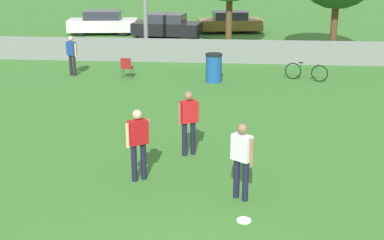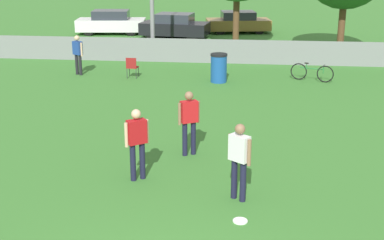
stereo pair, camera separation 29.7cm
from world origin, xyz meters
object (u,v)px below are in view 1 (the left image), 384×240
Objects in this scene: player_thrower_red at (189,118)px; frisbee_disc at (244,220)px; spectator_in_blue at (72,53)px; parked_car_white at (103,23)px; player_receiver_white at (242,156)px; trash_bin at (214,68)px; bicycle_sideline at (306,72)px; parked_car_dark at (167,26)px; parked_car_tan at (230,22)px; player_defender_red at (138,140)px; folding_chair_sideline at (127,66)px.

frisbee_disc is (1.39, -3.38, -0.96)m from player_thrower_red.
spectator_in_blue is 11.18m from parked_car_white.
player_thrower_red is at bearing 155.21° from player_receiver_white.
player_thrower_red is 1.48× the size of trash_bin.
trash_bin reaches higher than bicycle_sideline.
parked_car_dark is 4.36m from parked_car_tan.
parked_car_tan is (0.36, 13.09, 0.08)m from trash_bin.
parked_car_dark is at bearing 101.40° from frisbee_disc.
player_defender_red is 1.00× the size of player_thrower_red.
trash_bin is at bearing 132.56° from player_receiver_white.
bicycle_sideline is 0.40× the size of parked_car_dark.
frisbee_disc is 0.07× the size of parked_car_white.
frisbee_disc is 22.40m from parked_car_dark.
bicycle_sideline is 0.38× the size of parked_car_white.
spectator_in_blue is at bearing -5.19° from folding_chair_sideline.
player_defender_red is 22.09m from parked_car_white.
player_thrower_red is at bearing -94.98° from bicycle_sideline.
player_thrower_red is 3.78m from frisbee_disc.
parked_car_dark is at bearing 144.28° from bicycle_sideline.
spectator_in_blue is (-5.62, 8.49, -0.02)m from player_thrower_red.
player_receiver_white is 1.36m from frisbee_disc.
parked_car_white is at bearing -69.03° from folding_chair_sideline.
spectator_in_blue is 13.82m from frisbee_disc.
player_defender_red is 20.32m from parked_car_dark.
player_receiver_white reaches higher than folding_chair_sideline.
player_thrower_red is 0.41× the size of parked_car_dark.
spectator_in_blue reaches higher than frisbee_disc.
bicycle_sideline is at bearing 78.02° from frisbee_disc.
trash_bin is at bearing 177.64° from folding_chair_sideline.
trash_bin reaches higher than frisbee_disc.
folding_chair_sideline is 0.20× the size of parked_car_tan.
player_thrower_red is at bearing 114.33° from folding_chair_sideline.
trash_bin reaches higher than folding_chair_sideline.
spectator_in_blue reaches higher than folding_chair_sideline.
player_defender_red is 5.74× the size of frisbee_disc.
parked_car_tan is at bearing 124.61° from bicycle_sideline.
folding_chair_sideline is 0.52× the size of bicycle_sideline.
player_receiver_white is 2.43m from player_defender_red.
parked_car_white reaches higher than bicycle_sideline.
parked_car_tan is at bearing 40.55° from parked_car_dark.
player_thrower_red is 9.33m from bicycle_sideline.
frisbee_disc is 11.34m from trash_bin.
player_defender_red is at bearing -77.25° from parked_car_dark.
player_thrower_red is 7.90m from trash_bin.
parked_car_white is at bearing 147.58° from player_receiver_white.
frisbee_disc is at bearing -98.17° from parked_car_tan.
folding_chair_sideline is at bearing -116.95° from parked_car_tan.
player_thrower_red is 1.02× the size of bicycle_sideline.
spectator_in_blue reaches higher than parked_car_dark.
trash_bin is (-1.15, 11.27, 0.55)m from frisbee_disc.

